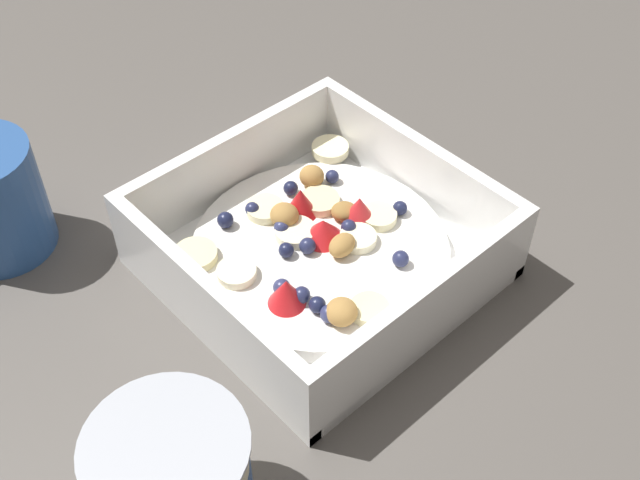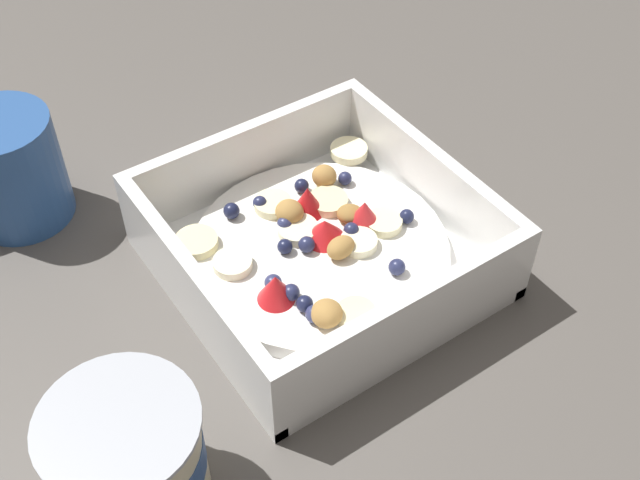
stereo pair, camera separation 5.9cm
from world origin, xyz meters
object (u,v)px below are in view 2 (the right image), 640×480
(spoon, at_px, (264,164))
(yogurt_cup, at_px, (128,459))
(fruit_bowl, at_px, (319,248))
(coffee_mug, at_px, (8,170))

(spoon, relative_size, yogurt_cup, 1.73)
(spoon, height_order, yogurt_cup, yogurt_cup)
(fruit_bowl, bearing_deg, yogurt_cup, 115.13)
(fruit_bowl, distance_m, yogurt_cup, 0.21)
(fruit_bowl, distance_m, spoon, 0.12)
(fruit_bowl, relative_size, coffee_mug, 1.96)
(fruit_bowl, relative_size, yogurt_cup, 2.37)
(fruit_bowl, height_order, coffee_mug, coffee_mug)
(spoon, distance_m, coffee_mug, 0.20)
(fruit_bowl, distance_m, coffee_mug, 0.25)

